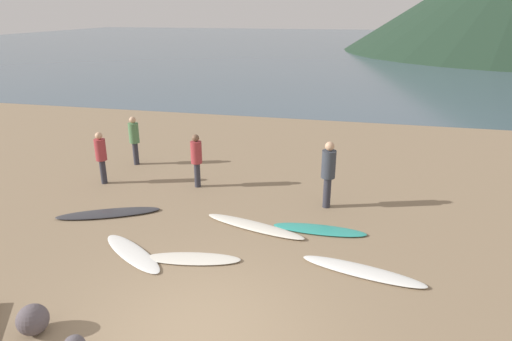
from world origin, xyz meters
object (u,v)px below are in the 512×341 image
object	(u,v)px
person_0	(134,137)
person_3	(101,154)
person_2	(196,156)
surfboard_0	(109,213)
surfboard_5	(362,271)
beach_rock_near	(33,320)
surfboard_2	(193,259)
surfboard_3	(254,226)
person_1	(328,169)
surfboard_1	(132,253)
surfboard_4	(319,230)

from	to	relation	value
person_0	person_3	world-z (taller)	person_0
person_0	person_2	size ratio (longest dim) A/B	1.03
surfboard_0	person_2	distance (m)	2.94
surfboard_5	person_2	distance (m)	6.04
surfboard_5	person_3	bearing A→B (deg)	170.17
person_2	beach_rock_near	bearing A→B (deg)	65.15
surfboard_0	beach_rock_near	size ratio (longest dim) A/B	5.10
surfboard_0	surfboard_2	world-z (taller)	surfboard_0
surfboard_3	person_1	world-z (taller)	person_1
surfboard_1	person_0	world-z (taller)	person_0
surfboard_3	surfboard_4	bearing A→B (deg)	23.47
person_0	person_3	bearing A→B (deg)	-108.42
surfboard_2	person_2	distance (m)	4.20
surfboard_2	person_1	distance (m)	4.28
surfboard_3	surfboard_4	world-z (taller)	surfboard_3
person_3	beach_rock_near	distance (m)	6.66
person_3	beach_rock_near	world-z (taller)	person_3
surfboard_0	surfboard_4	distance (m)	5.36
surfboard_1	person_3	distance (m)	4.63
surfboard_4	surfboard_5	world-z (taller)	surfboard_5
surfboard_5	person_2	xyz separation A→B (m)	(-4.79, 3.57, 0.90)
surfboard_1	surfboard_4	distance (m)	4.30
surfboard_4	beach_rock_near	bearing A→B (deg)	-132.40
surfboard_4	person_3	world-z (taller)	person_3
surfboard_0	person_3	distance (m)	2.49
surfboard_1	person_1	bearing A→B (deg)	75.75
surfboard_1	person_3	xyz separation A→B (m)	(-2.82, 3.57, 0.91)
surfboard_0	person_0	xyz separation A→B (m)	(-1.16, 3.75, 0.93)
surfboard_1	surfboard_5	bearing A→B (deg)	39.08
surfboard_4	person_3	size ratio (longest dim) A/B	1.39
surfboard_0	surfboard_2	xyz separation A→B (m)	(2.88, -1.56, -0.01)
person_2	person_3	world-z (taller)	person_2
surfboard_1	person_1	distance (m)	5.24
surfboard_1	surfboard_2	world-z (taller)	surfboard_2
surfboard_1	person_0	xyz separation A→B (m)	(-2.69, 5.38, 0.94)
surfboard_3	beach_rock_near	world-z (taller)	beach_rock_near
surfboard_4	person_2	distance (m)	4.37
surfboard_1	person_0	bearing A→B (deg)	151.04
person_0	surfboard_2	bearing A→B (deg)	-67.24
surfboard_5	person_3	size ratio (longest dim) A/B	1.56
surfboard_1	surfboard_3	size ratio (longest dim) A/B	0.81
surfboard_0	person_3	world-z (taller)	person_3
surfboard_4	person_0	world-z (taller)	person_0
surfboard_4	person_3	bearing A→B (deg)	166.53
surfboard_5	surfboard_4	bearing A→B (deg)	135.11
person_3	surfboard_3	bearing A→B (deg)	-50.94
surfboard_3	surfboard_4	xyz separation A→B (m)	(1.54, 0.21, -0.01)
surfboard_5	person_2	world-z (taller)	person_2
surfboard_0	person_1	size ratio (longest dim) A/B	1.43
surfboard_0	surfboard_3	bearing A→B (deg)	-22.86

